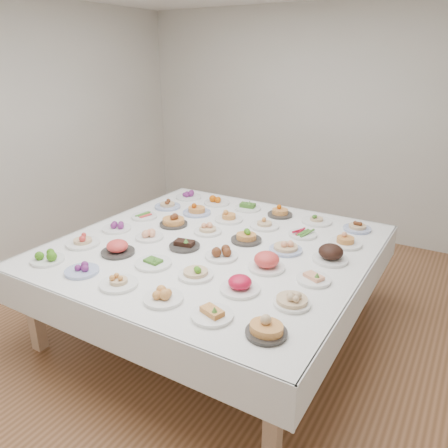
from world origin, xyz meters
The scene contains 38 objects.
room_envelope centered at (0.00, 0.00, 1.83)m, with size 5.02×5.02×2.81m.
display_table centered at (0.10, -0.14, 0.69)m, with size 2.42×2.42×0.75m.
dish_0 centered at (-0.81, -1.05, 0.80)m, with size 0.24×0.24×0.11m.
dish_1 centered at (-0.45, -1.05, 0.79)m, with size 0.24×0.24×0.09m.
dish_2 centered at (-0.09, -1.06, 0.80)m, with size 0.25×0.25×0.12m.
dish_3 centered at (0.29, -1.05, 0.80)m, with size 0.26×0.26×0.12m.
dish_4 centered at (0.65, -1.06, 0.78)m, with size 0.25×0.25×0.09m.
dish_5 centered at (1.00, -1.05, 0.82)m, with size 0.23×0.23×0.15m.
dish_6 centered at (-0.82, -0.70, 0.83)m, with size 0.27×0.27×0.16m.
dish_7 centered at (-0.45, -0.68, 0.82)m, with size 0.26×0.26×0.15m.
dish_8 centered at (-0.09, -0.69, 0.79)m, with size 0.27×0.27×0.10m.
dish_9 centered at (0.28, -0.68, 0.81)m, with size 0.24×0.24×0.13m.
dish_10 centered at (0.64, -0.70, 0.81)m, with size 0.26×0.26×0.14m.
dish_11 centered at (1.00, -0.69, 0.82)m, with size 0.26×0.26×0.14m.
dish_12 centered at (-0.82, -0.32, 0.80)m, with size 0.25×0.25×0.11m.
dish_13 centered at (-0.44, -0.32, 0.79)m, with size 0.23×0.23×0.10m.
dish_14 centered at (-0.08, -0.32, 0.79)m, with size 0.24×0.24×0.10m.
dish_15 centered at (0.27, -0.33, 0.80)m, with size 0.25×0.25×0.11m.
dish_16 centered at (0.65, -0.32, 0.82)m, with size 0.26×0.26×0.15m.
dish_17 centered at (1.01, -0.33, 0.78)m, with size 0.23×0.23×0.09m.
dish_18 centered at (-0.81, 0.05, 0.77)m, with size 0.24×0.24×0.05m.
dish_19 centered at (-0.45, 0.03, 0.83)m, with size 0.26×0.25×0.16m.
dish_20 centered at (-0.09, 0.04, 0.81)m, with size 0.25×0.25×0.13m.
dish_21 centered at (0.29, 0.05, 0.81)m, with size 0.25×0.25×0.14m.
dish_22 centered at (0.65, 0.03, 0.82)m, with size 0.28×0.28×0.15m.
dish_23 centered at (1.01, 0.04, 0.83)m, with size 0.27×0.27×0.17m.
dish_24 centered at (-0.81, 0.40, 0.81)m, with size 0.26×0.26×0.13m.
dish_25 centered at (-0.45, 0.40, 0.83)m, with size 0.29×0.28×0.17m.
dish_26 centered at (-0.08, 0.40, 0.81)m, with size 0.26×0.26×0.14m.
dish_27 centered at (0.28, 0.41, 0.81)m, with size 0.26×0.26×0.13m.
dish_28 centered at (0.65, 0.40, 0.77)m, with size 0.24×0.24×0.06m.
dish_29 centered at (1.02, 0.40, 0.82)m, with size 0.26×0.26×0.15m.
dish_30 centered at (-0.81, 0.77, 0.79)m, with size 0.27×0.27×0.10m.
dish_31 centered at (-0.44, 0.76, 0.80)m, with size 0.26×0.26×0.11m.
dish_32 centered at (-0.08, 0.77, 0.80)m, with size 0.26×0.26×0.11m.
dish_33 centered at (0.27, 0.76, 0.81)m, with size 0.23×0.23×0.14m.
dish_34 centered at (0.64, 0.77, 0.80)m, with size 0.27×0.27×0.12m.
dish_35 centered at (1.01, 0.77, 0.80)m, with size 0.24×0.24×0.12m.
Camera 1 is at (1.84, -2.91, 2.18)m, focal length 35.00 mm.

